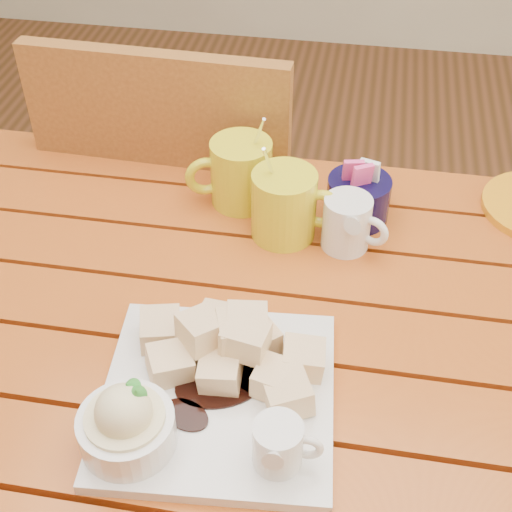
% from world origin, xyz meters
% --- Properties ---
extents(table, '(1.20, 0.79, 0.75)m').
position_xyz_m(table, '(0.00, 0.00, 0.64)').
color(table, '#913812').
rests_on(table, ground).
extents(dessert_plate, '(0.29, 0.29, 0.11)m').
position_xyz_m(dessert_plate, '(0.01, -0.15, 0.78)').
color(dessert_plate, white).
rests_on(dessert_plate, table).
extents(coffee_mug_left, '(0.13, 0.10, 0.16)m').
position_xyz_m(coffee_mug_left, '(-0.03, 0.26, 0.81)').
color(coffee_mug_left, yellow).
rests_on(coffee_mug_left, table).
extents(coffee_mug_right, '(0.14, 0.10, 0.16)m').
position_xyz_m(coffee_mug_right, '(0.05, 0.19, 0.81)').
color(coffee_mug_right, yellow).
rests_on(coffee_mug_right, table).
extents(cream_pitcher, '(0.10, 0.09, 0.09)m').
position_xyz_m(cream_pitcher, '(0.15, 0.18, 0.79)').
color(cream_pitcher, white).
rests_on(cream_pitcher, table).
extents(sugar_caddy, '(0.10, 0.10, 0.11)m').
position_xyz_m(sugar_caddy, '(0.16, 0.25, 0.79)').
color(sugar_caddy, black).
rests_on(sugar_caddy, table).
extents(chair_far, '(0.46, 0.46, 0.95)m').
position_xyz_m(chair_far, '(-0.18, 0.47, 0.53)').
color(chair_far, brown).
rests_on(chair_far, ground).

